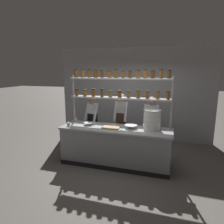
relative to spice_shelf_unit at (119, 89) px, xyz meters
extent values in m
plane|color=#5B5651|center=(0.01, -0.33, -1.82)|extent=(40.00, 40.00, 0.00)
cube|color=#939399|center=(0.01, 1.77, -0.34)|extent=(5.04, 0.12, 2.97)
cube|color=gray|center=(0.01, -0.33, -1.38)|extent=(2.58, 0.72, 0.88)
cube|color=#ADAFB5|center=(0.01, -0.33, -0.92)|extent=(2.64, 0.76, 0.04)
cube|color=black|center=(0.01, -0.69, -1.77)|extent=(2.58, 0.03, 0.10)
cylinder|color=#ADAFB5|center=(-1.23, 0.00, -0.75)|extent=(0.04, 0.04, 2.14)
cylinder|color=#ADAFB5|center=(1.25, 0.00, -0.75)|extent=(0.04, 0.04, 2.14)
cube|color=#ADAFB5|center=(0.01, 0.00, -0.23)|extent=(2.48, 0.28, 0.04)
cylinder|color=brown|center=(-1.14, 0.00, -0.14)|extent=(0.09, 0.09, 0.16)
cylinder|color=black|center=(-1.14, 0.00, -0.05)|extent=(0.09, 0.09, 0.02)
cylinder|color=brown|center=(-0.91, 0.00, -0.14)|extent=(0.10, 0.10, 0.15)
cylinder|color=black|center=(-0.91, 0.00, -0.06)|extent=(0.10, 0.10, 0.02)
cylinder|color=brown|center=(-0.67, 0.00, -0.13)|extent=(0.09, 0.09, 0.17)
cylinder|color=black|center=(-0.67, 0.00, -0.03)|extent=(0.10, 0.10, 0.02)
cylinder|color=#513314|center=(-0.44, 0.00, -0.12)|extent=(0.08, 0.08, 0.18)
cylinder|color=black|center=(-0.44, 0.00, -0.02)|extent=(0.08, 0.08, 0.02)
cylinder|color=brown|center=(-0.22, 0.00, -0.14)|extent=(0.09, 0.09, 0.14)
cylinder|color=black|center=(-0.22, 0.00, -0.06)|extent=(0.10, 0.10, 0.02)
cylinder|color=#513314|center=(0.01, 0.00, -0.14)|extent=(0.09, 0.09, 0.15)
cylinder|color=black|center=(0.01, 0.00, -0.06)|extent=(0.10, 0.10, 0.02)
cylinder|color=brown|center=(0.24, 0.00, -0.14)|extent=(0.09, 0.09, 0.15)
cylinder|color=black|center=(0.24, 0.00, -0.05)|extent=(0.09, 0.09, 0.02)
cylinder|color=brown|center=(0.47, 0.00, -0.13)|extent=(0.09, 0.09, 0.17)
cylinder|color=black|center=(0.47, 0.00, -0.03)|extent=(0.09, 0.09, 0.02)
cylinder|color=brown|center=(0.69, 0.00, -0.14)|extent=(0.09, 0.09, 0.16)
cylinder|color=black|center=(0.69, 0.00, -0.05)|extent=(0.09, 0.09, 0.02)
cylinder|color=brown|center=(0.92, 0.00, -0.13)|extent=(0.09, 0.09, 0.16)
cylinder|color=black|center=(0.92, 0.00, -0.04)|extent=(0.09, 0.09, 0.02)
cylinder|color=brown|center=(1.16, 0.00, -0.13)|extent=(0.08, 0.08, 0.17)
cylinder|color=black|center=(1.16, 0.00, -0.03)|extent=(0.08, 0.08, 0.02)
cube|color=#ADAFB5|center=(0.01, 0.00, 0.24)|extent=(2.48, 0.28, 0.04)
cylinder|color=brown|center=(-1.14, 0.00, 0.34)|extent=(0.10, 0.10, 0.17)
cylinder|color=black|center=(-1.14, 0.00, 0.44)|extent=(0.10, 0.10, 0.02)
cylinder|color=brown|center=(-0.95, 0.00, 0.34)|extent=(0.10, 0.10, 0.17)
cylinder|color=black|center=(-0.95, 0.00, 0.44)|extent=(0.10, 0.10, 0.02)
cylinder|color=brown|center=(-0.77, 0.00, 0.35)|extent=(0.08, 0.08, 0.18)
cylinder|color=black|center=(-0.77, 0.00, 0.44)|extent=(0.08, 0.08, 0.02)
cylinder|color=#513314|center=(-0.60, 0.00, 0.35)|extent=(0.10, 0.10, 0.18)
cylinder|color=black|center=(-0.60, 0.00, 0.44)|extent=(0.10, 0.10, 0.02)
cylinder|color=#513314|center=(-0.43, 0.00, 0.34)|extent=(0.09, 0.09, 0.16)
cylinder|color=black|center=(-0.43, 0.00, 0.43)|extent=(0.10, 0.10, 0.02)
cylinder|color=brown|center=(-0.25, 0.00, 0.33)|extent=(0.09, 0.09, 0.15)
cylinder|color=black|center=(-0.25, 0.00, 0.41)|extent=(0.09, 0.09, 0.02)
cylinder|color=brown|center=(-0.08, 0.00, 0.35)|extent=(0.10, 0.10, 0.18)
cylinder|color=black|center=(-0.08, 0.00, 0.45)|extent=(0.10, 0.10, 0.02)
cylinder|color=brown|center=(0.10, 0.00, 0.33)|extent=(0.08, 0.08, 0.15)
cylinder|color=black|center=(0.10, 0.00, 0.41)|extent=(0.08, 0.08, 0.02)
cylinder|color=#513314|center=(0.27, 0.00, 0.33)|extent=(0.08, 0.08, 0.16)
cylinder|color=black|center=(0.27, 0.00, 0.42)|extent=(0.08, 0.08, 0.02)
cylinder|color=brown|center=(0.45, 0.00, 0.34)|extent=(0.09, 0.09, 0.17)
cylinder|color=black|center=(0.45, 0.00, 0.43)|extent=(0.09, 0.09, 0.02)
cylinder|color=brown|center=(0.62, 0.00, 0.35)|extent=(0.10, 0.10, 0.18)
cylinder|color=black|center=(0.62, 0.00, 0.44)|extent=(0.10, 0.10, 0.02)
cylinder|color=#513314|center=(0.79, 0.00, 0.33)|extent=(0.10, 0.10, 0.15)
cylinder|color=black|center=(0.79, 0.00, 0.42)|extent=(0.10, 0.10, 0.02)
cylinder|color=brown|center=(0.98, 0.00, 0.35)|extent=(0.09, 0.09, 0.18)
cylinder|color=black|center=(0.98, 0.00, 0.45)|extent=(0.09, 0.09, 0.02)
cylinder|color=brown|center=(1.15, 0.00, 0.34)|extent=(0.10, 0.10, 0.16)
cylinder|color=black|center=(1.15, 0.00, 0.43)|extent=(0.10, 0.10, 0.02)
cylinder|color=black|center=(-0.92, 0.32, -1.44)|extent=(0.11, 0.11, 0.76)
cylinder|color=black|center=(-0.76, 0.29, -1.44)|extent=(0.11, 0.11, 0.76)
cube|color=black|center=(-0.84, 0.30, -0.89)|extent=(0.25, 0.21, 0.33)
cube|color=white|center=(-0.84, 0.30, -0.59)|extent=(0.25, 0.22, 0.27)
sphere|color=#A37A5B|center=(-0.84, 0.30, -0.34)|extent=(0.20, 0.20, 0.20)
cylinder|color=white|center=(-0.99, 0.27, -0.68)|extent=(0.12, 0.25, 0.50)
cylinder|color=white|center=(-0.71, 0.21, -0.68)|extent=(0.12, 0.25, 0.50)
cylinder|color=black|center=(-0.12, 0.40, -1.42)|extent=(0.11, 0.11, 0.79)
cylinder|color=black|center=(0.04, 0.40, -1.42)|extent=(0.11, 0.11, 0.79)
cube|color=#473828|center=(-0.04, 0.40, -0.85)|extent=(0.23, 0.18, 0.34)
cube|color=white|center=(-0.04, 0.40, -0.54)|extent=(0.23, 0.19, 0.28)
sphere|color=beige|center=(-0.04, 0.40, -0.27)|extent=(0.21, 0.21, 0.21)
cylinder|color=white|center=(-0.19, 0.34, -0.63)|extent=(0.08, 0.25, 0.52)
cylinder|color=white|center=(0.10, 0.33, -0.63)|extent=(0.08, 0.25, 0.52)
cylinder|color=black|center=(0.68, 0.39, -1.43)|extent=(0.11, 0.11, 0.77)
cylinder|color=black|center=(0.84, 0.39, -1.43)|extent=(0.11, 0.11, 0.77)
cube|color=#473828|center=(0.76, 0.39, -0.88)|extent=(0.22, 0.17, 0.33)
cube|color=white|center=(0.76, 0.39, -0.58)|extent=(0.22, 0.18, 0.27)
sphere|color=#A37A5B|center=(0.76, 0.39, -0.32)|extent=(0.20, 0.20, 0.20)
cylinder|color=white|center=(0.61, 0.33, -0.67)|extent=(0.07, 0.24, 0.51)
cylinder|color=white|center=(0.90, 0.33, -0.67)|extent=(0.07, 0.24, 0.51)
cylinder|color=white|center=(0.84, -0.24, -0.85)|extent=(0.37, 0.37, 0.11)
cylinder|color=silver|center=(0.84, -0.24, -0.79)|extent=(0.40, 0.40, 0.01)
cylinder|color=white|center=(0.84, -0.24, -0.73)|extent=(0.37, 0.37, 0.11)
cylinder|color=silver|center=(0.84, -0.24, -0.67)|extent=(0.40, 0.40, 0.01)
cylinder|color=white|center=(0.84, -0.24, -0.61)|extent=(0.37, 0.37, 0.11)
cylinder|color=silver|center=(0.84, -0.24, -0.55)|extent=(0.40, 0.40, 0.01)
cylinder|color=white|center=(0.84, -0.24, -0.49)|extent=(0.37, 0.37, 0.11)
cylinder|color=silver|center=(0.84, -0.24, -0.43)|extent=(0.40, 0.40, 0.01)
cube|color=#A88456|center=(-0.09, -0.39, -0.89)|extent=(0.40, 0.26, 0.02)
cylinder|color=white|center=(0.37, -0.26, -0.89)|extent=(0.13, 0.13, 0.01)
cone|color=white|center=(0.37, -0.26, -0.86)|extent=(0.29, 0.29, 0.08)
cylinder|color=white|center=(-0.71, -0.29, -0.89)|extent=(0.10, 0.10, 0.01)
cone|color=white|center=(-0.71, -0.29, -0.87)|extent=(0.23, 0.23, 0.06)
cylinder|color=#B2B7BC|center=(-1.18, -0.05, -0.85)|extent=(0.08, 0.08, 0.10)
cylinder|color=#B2B7BC|center=(-1.13, -0.53, -0.85)|extent=(0.07, 0.07, 0.10)
camera|label=1|loc=(1.26, -4.69, 0.44)|focal=32.00mm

